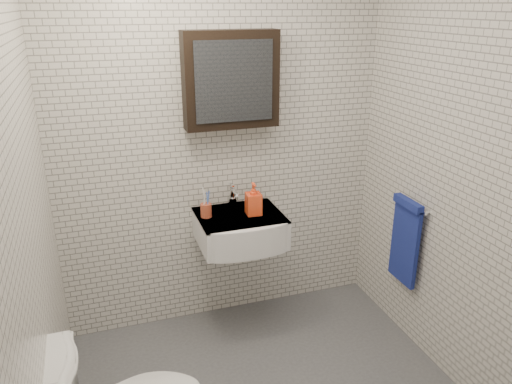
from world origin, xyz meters
TOP-DOWN VIEW (x-y plane):
  - room_shell at (0.00, 0.00)m, footprint 2.22×2.02m
  - washbasin at (0.05, 0.73)m, footprint 0.55×0.50m
  - faucet at (0.05, 0.93)m, footprint 0.06×0.20m
  - mirror_cabinet at (0.05, 0.93)m, footprint 0.60×0.15m
  - towel_rail at (1.04, 0.35)m, footprint 0.09×0.30m
  - toothbrush_cup at (-0.16, 0.81)m, footprint 0.08×0.08m
  - soap_bottle at (0.14, 0.76)m, footprint 0.10×0.10m

SIDE VIEW (x-z plane):
  - towel_rail at x=1.04m, z-range 0.43..1.01m
  - washbasin at x=0.05m, z-range 0.66..0.86m
  - toothbrush_cup at x=-0.16m, z-range 0.80..1.00m
  - faucet at x=0.05m, z-range 0.84..0.99m
  - soap_bottle at x=0.14m, z-range 0.85..1.06m
  - room_shell at x=0.00m, z-range 0.21..2.72m
  - mirror_cabinet at x=0.05m, z-range 1.40..2.00m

